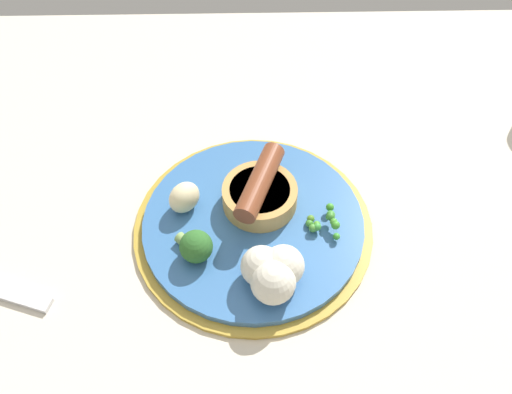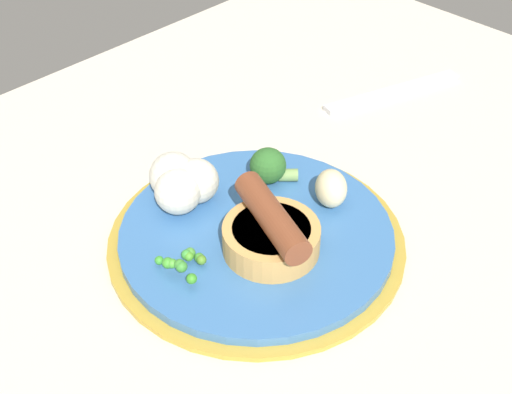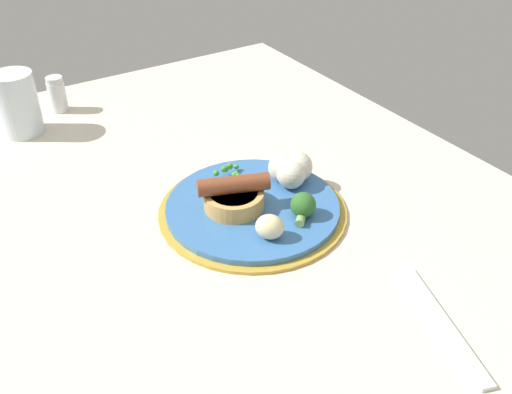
{
  "view_description": "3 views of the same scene",
  "coord_description": "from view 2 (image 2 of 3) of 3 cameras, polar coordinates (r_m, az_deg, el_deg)",
  "views": [
    {
      "loc": [
        2.75,
        37.55,
        55.22
      ],
      "look_at": [
        1.97,
        -0.91,
        6.21
      ],
      "focal_mm": 40.0,
      "sensor_mm": 36.0,
      "label": 1
    },
    {
      "loc": [
        -30.86,
        -31.71,
        46.73
      ],
      "look_at": [
        3.43,
        2.2,
        6.95
      ],
      "focal_mm": 50.0,
      "sensor_mm": 36.0,
      "label": 2
    },
    {
      "loc": [
        57.39,
        -33.51,
        50.51
      ],
      "look_at": [
        3.8,
        0.68,
        6.58
      ],
      "focal_mm": 40.0,
      "sensor_mm": 36.0,
      "label": 3
    }
  ],
  "objects": [
    {
      "name": "broccoli_floret_near",
      "position": [
        0.68,
        1.06,
        2.48
      ],
      "size": [
        4.22,
        4.21,
        3.5
      ],
      "rotation": [
        0.0,
        0.0,
        2.36
      ],
      "color": "#2D6628",
      "rests_on": "dinner_plate"
    },
    {
      "name": "cauliflower_floret",
      "position": [
        0.65,
        -5.95,
        1.18
      ],
      "size": [
        6.42,
        6.27,
        4.52
      ],
      "color": "beige",
      "rests_on": "dinner_plate"
    },
    {
      "name": "sausage_pudding",
      "position": [
        0.6,
        1.24,
        -2.88
      ],
      "size": [
        8.34,
        10.06,
        4.93
      ],
      "rotation": [
        0.0,
        0.0,
        4.35
      ],
      "color": "tan",
      "rests_on": "dinner_plate"
    },
    {
      "name": "potato_chunk_2",
      "position": [
        0.65,
        6.02,
        0.7
      ],
      "size": [
        4.65,
        4.73,
        3.45
      ],
      "primitive_type": "ellipsoid",
      "rotation": [
        0.0,
        0.0,
        3.99
      ],
      "color": "beige",
      "rests_on": "dinner_plate"
    },
    {
      "name": "dining_table",
      "position": [
        0.63,
        -0.77,
        -6.12
      ],
      "size": [
        110.0,
        80.0,
        3.0
      ],
      "primitive_type": "cube",
      "color": "beige",
      "rests_on": "ground"
    },
    {
      "name": "pea_pile",
      "position": [
        0.59,
        -5.83,
        -5.18
      ],
      "size": [
        3.58,
        4.18,
        1.82
      ],
      "color": "green",
      "rests_on": "dinner_plate"
    },
    {
      "name": "dinner_plate",
      "position": [
        0.64,
        0.03,
        -3.27
      ],
      "size": [
        26.47,
        26.47,
        1.4
      ],
      "color": "#B79333",
      "rests_on": "dining_table"
    },
    {
      "name": "fork",
      "position": [
        0.86,
        10.89,
        8.25
      ],
      "size": [
        17.58,
        7.22,
        0.6
      ],
      "primitive_type": "cube",
      "rotation": [
        0.0,
        0.0,
        -0.32
      ],
      "color": "silver",
      "rests_on": "dining_table"
    }
  ]
}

